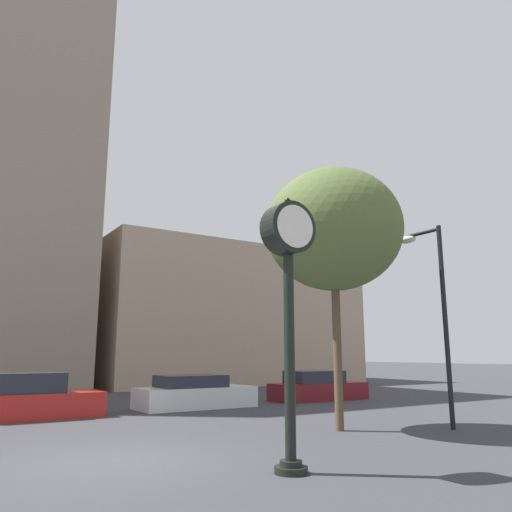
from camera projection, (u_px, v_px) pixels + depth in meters
The scene contains 8 objects.
ground_plane at pixel (112, 461), 9.80m from camera, with size 200.00×200.00×0.00m, color #38383D.
building_storefront_row at pixel (218, 318), 38.57m from camera, with size 19.29×12.00×9.65m.
street_clock at pixel (288, 273), 9.48m from camera, with size 1.02×0.60×5.08m.
car_red at pixel (26, 399), 16.33m from camera, with size 4.64×1.92×1.47m.
car_white at pixel (195, 394), 19.62m from camera, with size 4.66×2.02×1.26m.
car_maroon at pixel (318, 388), 23.01m from camera, with size 4.63×1.84×1.32m.
street_lamp_right at pixel (432, 290), 15.03m from camera, with size 0.36×1.57×5.89m.
bare_tree at pixel (334, 230), 14.79m from camera, with size 4.04×4.04×7.53m.
Camera 1 is at (-3.20, -10.29, 2.06)m, focal length 35.00 mm.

